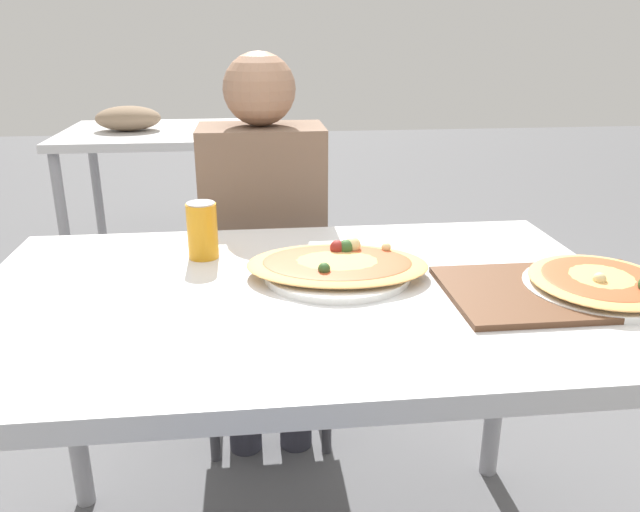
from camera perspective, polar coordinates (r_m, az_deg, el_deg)
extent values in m
cube|color=silver|center=(1.22, -1.78, -3.91)|extent=(1.26, 0.80, 0.04)
cylinder|color=#99999E|center=(1.77, -21.96, -11.24)|extent=(0.05, 0.05, 0.72)
cylinder|color=#99999E|center=(1.82, 16.06, -9.52)|extent=(0.05, 0.05, 0.72)
cube|color=#2D3851|center=(1.95, -4.94, -4.64)|extent=(0.40, 0.40, 0.04)
cube|color=#2D3851|center=(2.05, -5.27, 3.04)|extent=(0.38, 0.03, 0.39)
cylinder|color=#38383D|center=(1.92, 0.62, -12.60)|extent=(0.03, 0.03, 0.40)
cylinder|color=#38383D|center=(1.91, -9.82, -13.02)|extent=(0.03, 0.03, 0.40)
cylinder|color=#38383D|center=(2.21, -0.45, -7.88)|extent=(0.03, 0.03, 0.40)
cylinder|color=#38383D|center=(2.20, -9.37, -8.23)|extent=(0.03, 0.03, 0.40)
cylinder|color=#2D2D38|center=(1.94, -2.29, -11.46)|extent=(0.10, 0.10, 0.44)
cylinder|color=#2D2D38|center=(1.94, -7.03, -11.66)|extent=(0.10, 0.10, 0.44)
cube|color=brown|center=(1.82, -5.18, 3.30)|extent=(0.35, 0.23, 0.54)
sphere|color=#997056|center=(1.75, -5.57, 14.96)|extent=(0.20, 0.20, 0.20)
cylinder|color=white|center=(1.28, 1.57, -1.49)|extent=(0.30, 0.30, 0.01)
ellipsoid|color=tan|center=(1.27, 1.58, -0.78)|extent=(0.40, 0.30, 0.02)
ellipsoid|color=#C14C28|center=(1.27, 1.58, -0.53)|extent=(0.33, 0.25, 0.01)
sphere|color=beige|center=(1.34, 2.99, 1.01)|extent=(0.04, 0.04, 0.04)
sphere|color=maroon|center=(1.32, 1.58, 0.80)|extent=(0.03, 0.03, 0.03)
sphere|color=beige|center=(1.34, 6.08, 0.80)|extent=(0.02, 0.02, 0.02)
sphere|color=#335928|center=(1.33, 2.38, 0.82)|extent=(0.03, 0.03, 0.03)
sphere|color=#335928|center=(1.21, 0.38, -1.16)|extent=(0.02, 0.02, 0.02)
cylinder|color=orange|center=(1.39, -10.70, 2.26)|extent=(0.07, 0.07, 0.12)
cylinder|color=silver|center=(1.37, -10.87, 4.76)|extent=(0.06, 0.06, 0.00)
cube|color=brown|center=(1.27, 20.85, -3.01)|extent=(0.42, 0.28, 0.01)
cylinder|color=white|center=(1.31, 24.18, -2.74)|extent=(0.29, 0.29, 0.01)
ellipsoid|color=tan|center=(1.31, 24.28, -2.05)|extent=(0.33, 0.35, 0.02)
ellipsoid|color=#C14C28|center=(1.30, 24.32, -1.80)|extent=(0.27, 0.29, 0.01)
sphere|color=beige|center=(1.27, 24.19, -1.92)|extent=(0.02, 0.02, 0.02)
cube|color=silver|center=(3.31, -13.19, 10.85)|extent=(1.10, 0.80, 0.04)
ellipsoid|color=#8C7259|center=(3.33, -17.13, 11.95)|extent=(0.32, 0.24, 0.12)
cylinder|color=#99999E|center=(3.16, -22.37, 2.34)|extent=(0.05, 0.05, 0.72)
cylinder|color=#99999E|center=(3.03, -3.92, 3.15)|extent=(0.05, 0.05, 0.72)
cylinder|color=#99999E|center=(3.81, -19.68, 5.51)|extent=(0.05, 0.05, 0.72)
cylinder|color=#99999E|center=(3.71, -4.42, 6.25)|extent=(0.05, 0.05, 0.72)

